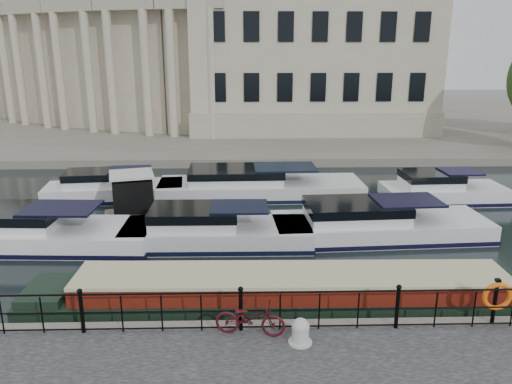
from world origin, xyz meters
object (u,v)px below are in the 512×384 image
bicycle (250,318)px  mooring_bollard (301,332)px  narrowboat (291,299)px  harbour_hut (133,198)px  life_ring_post (497,297)px

bicycle → mooring_bollard: size_ratio=2.69×
mooring_bollard → narrowboat: mooring_bollard is taller
mooring_bollard → narrowboat: bearing=89.4°
bicycle → narrowboat: size_ratio=0.11×
narrowboat → harbour_hut: (-6.42, 8.58, 0.59)m
bicycle → narrowboat: 2.58m
harbour_hut → mooring_bollard: bearing=-74.6°
mooring_bollard → narrowboat: size_ratio=0.04×
bicycle → life_ring_post: size_ratio=1.39×
bicycle → life_ring_post: life_ring_post is taller
mooring_bollard → harbour_hut: size_ratio=0.22×
life_ring_post → bicycle: bearing=-177.3°
mooring_bollard → narrowboat: (0.03, 2.57, -0.49)m
harbour_hut → narrowboat: bearing=-67.6°
bicycle → life_ring_post: bearing=-77.5°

